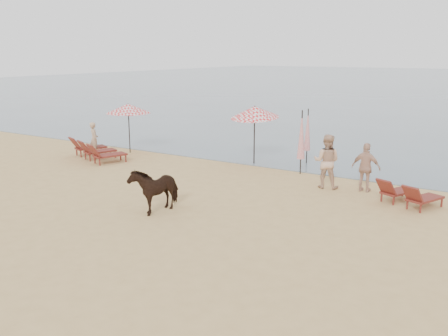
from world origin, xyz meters
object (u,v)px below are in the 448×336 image
Objects in this scene: umbrella_closed_left at (308,130)px; cow at (155,188)px; lounger_cluster_right at (408,194)px; beachgoer_left at (94,139)px; beachgoer_right_a at (327,161)px; umbrella_open_left_a at (128,109)px; umbrella_closed_right at (301,135)px; beachgoer_right_b at (366,168)px; umbrella_open_left_b at (255,112)px; lounger_cluster_left at (95,150)px.

cow is at bearing -98.54° from umbrella_closed_left.
cow is at bearing -120.66° from lounger_cluster_right.
cow reaches higher than lounger_cluster_right.
beachgoer_left is 0.81× the size of beachgoer_right_a.
umbrella_closed_left is at bearing 165.65° from lounger_cluster_right.
umbrella_open_left_a is at bearing -164.22° from umbrella_closed_left.
umbrella_closed_right is 3.32m from beachgoer_right_b.
umbrella_closed_left reaches higher than beachgoer_left.
umbrella_closed_right is at bearing 9.84° from umbrella_open_left_b.
beachgoer_right_b reaches higher than lounger_cluster_right.
beachgoer_right_a is at bearing -57.06° from umbrella_closed_left.
lounger_cluster_left is 8.52m from cow.
cow is 0.85× the size of beachgoer_right_a.
umbrella_closed_left is 1.45× the size of cow.
beachgoer_right_a is 1.39m from beachgoer_right_b.
cow is 6.44m from beachgoer_right_a.
umbrella_closed_right is at bearing -73.99° from umbrella_closed_left.
umbrella_open_left_b is at bearing -130.48° from beachgoer_left.
umbrella_closed_left is 4.07m from beachgoer_right_a.
cow is at bearing 178.91° from beachgoer_left.
umbrella_closed_right is 2.28m from beachgoer_right_a.
umbrella_closed_right is at bearing -138.48° from beachgoer_left.
umbrella_open_left_a is 11.99m from beachgoer_right_b.
lounger_cluster_right is 13.77m from umbrella_open_left_a.
lounger_cluster_right is 14.54m from beachgoer_left.
umbrella_open_left_b reaches higher than lounger_cluster_left.
beachgoer_left is 11.52m from beachgoer_right_a.
beachgoer_right_a is at bearing 12.10° from beachgoer_right_b.
lounger_cluster_left is at bearing -153.07° from umbrella_closed_left.
umbrella_closed_left is at bearing 57.81° from umbrella_open_left_b.
umbrella_closed_left is 4.79m from beachgoer_right_b.
umbrella_open_left_a reaches higher than beachgoer_right_a.
beachgoer_right_a is (-3.02, 0.64, 0.59)m from lounger_cluster_right.
beachgoer_right_b reaches higher than cow.
lounger_cluster_left is 1.35× the size of umbrella_open_left_a.
cow is (-1.87, -6.85, -0.89)m from umbrella_closed_right.
cow is 0.96× the size of beachgoer_right_b.
lounger_cluster_left is 2.67m from umbrella_open_left_a.
lounger_cluster_left is 1.23× the size of umbrella_open_left_b.
umbrella_closed_left is 2.02m from umbrella_closed_right.
umbrella_open_left_a is at bearing -2.30° from beachgoer_right_b.
beachgoer_right_b is at bearing 26.85° from lounger_cluster_left.
umbrella_open_left_b is 1.53× the size of beachgoer_right_b.
beachgoer_right_b is at bearing 174.98° from lounger_cluster_right.
lounger_cluster_left reaches higher than lounger_cluster_right.
beachgoer_right_a is (11.51, 0.34, 0.19)m from beachgoer_left.
lounger_cluster_right is 0.84× the size of umbrella_closed_left.
cow is at bearing -61.00° from umbrella_open_left_b.
umbrella_closed_left is (-5.22, 4.03, 1.11)m from lounger_cluster_right.
umbrella_closed_left reaches higher than umbrella_open_left_a.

